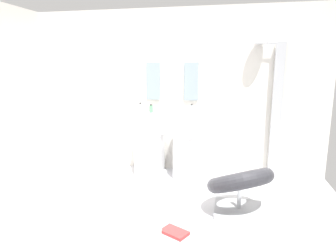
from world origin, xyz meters
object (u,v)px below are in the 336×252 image
object	(u,v)px
pedestal_sink_left	(150,142)
soap_bottle_green	(151,109)
pedestal_sink_right	(188,144)
coffee_mug	(158,229)
magazine_red	(175,232)
soap_bottle_white	(140,109)
soap_bottle_clear	(192,109)
lounge_chair	(240,185)
shower_column	(275,109)

from	to	relation	value
pedestal_sink_left	soap_bottle_green	xyz separation A→B (m)	(-0.00, 0.13, 0.51)
pedestal_sink_right	coffee_mug	distance (m)	1.79
pedestal_sink_left	magazine_red	xyz separation A→B (m)	(0.72, -1.69, -0.49)
soap_bottle_white	soap_bottle_clear	world-z (taller)	soap_bottle_white
magazine_red	pedestal_sink_left	bearing A→B (deg)	140.11
pedestal_sink_left	soap_bottle_green	distance (m)	0.53
magazine_red	coffee_mug	world-z (taller)	coffee_mug
coffee_mug	soap_bottle_white	xyz separation A→B (m)	(-0.67, 1.65, 1.00)
pedestal_sink_right	lounge_chair	size ratio (longest dim) A/B	0.98
pedestal_sink_left	magazine_red	bearing A→B (deg)	-66.88
soap_bottle_white	soap_bottle_clear	xyz separation A→B (m)	(0.77, 0.24, -0.02)
magazine_red	soap_bottle_clear	distance (m)	2.12
pedestal_sink_left	pedestal_sink_right	distance (m)	0.62
shower_column	magazine_red	distance (m)	2.48
pedestal_sink_right	coffee_mug	xyz separation A→B (m)	(-0.07, -1.72, -0.46)
shower_column	magazine_red	bearing A→B (deg)	-121.72
soap_bottle_white	lounge_chair	bearing A→B (deg)	-33.51
lounge_chair	soap_bottle_green	distance (m)	1.95
pedestal_sink_left	soap_bottle_clear	distance (m)	0.85
pedestal_sink_right	lounge_chair	xyz separation A→B (m)	(0.76, -1.07, -0.17)
lounge_chair	soap_bottle_clear	size ratio (longest dim) A/B	7.25
pedestal_sink_right	soap_bottle_white	xyz separation A→B (m)	(-0.74, -0.08, 0.54)
magazine_red	soap_bottle_green	bearing A→B (deg)	138.75
shower_column	soap_bottle_green	xyz separation A→B (m)	(-1.91, -0.09, -0.04)
pedestal_sink_right	shower_column	world-z (taller)	shower_column
soap_bottle_green	magazine_red	bearing A→B (deg)	-68.24
lounge_chair	soap_bottle_white	xyz separation A→B (m)	(-1.50, 0.99, 0.71)
magazine_red	pedestal_sink_right	bearing A→B (deg)	120.55
soap_bottle_clear	soap_bottle_green	size ratio (longest dim) A/B	1.12
soap_bottle_clear	shower_column	bearing A→B (deg)	2.44
lounge_chair	soap_bottle_green	bearing A→B (deg)	139.11
lounge_chair	coffee_mug	bearing A→B (deg)	-141.69
shower_column	soap_bottle_white	distance (m)	2.04
soap_bottle_green	lounge_chair	bearing A→B (deg)	-40.89
shower_column	soap_bottle_green	bearing A→B (deg)	-177.40
lounge_chair	magazine_red	xyz separation A→B (m)	(-0.66, -0.62, -0.32)
pedestal_sink_right	magazine_red	world-z (taller)	pedestal_sink_right
shower_column	coffee_mug	bearing A→B (deg)	-124.87
pedestal_sink_left	soap_bottle_white	bearing A→B (deg)	-146.56
soap_bottle_clear	soap_bottle_green	world-z (taller)	soap_bottle_clear
pedestal_sink_right	lounge_chair	world-z (taller)	pedestal_sink_right
pedestal_sink_left	soap_bottle_white	size ratio (longest dim) A/B	5.86
shower_column	soap_bottle_green	size ratio (longest dim) A/B	15.11
coffee_mug	soap_bottle_green	world-z (taller)	soap_bottle_green
pedestal_sink_right	coffee_mug	size ratio (longest dim) A/B	11.14
lounge_chair	magazine_red	distance (m)	0.96
pedestal_sink_right	soap_bottle_white	bearing A→B (deg)	-173.90
shower_column	lounge_chair	world-z (taller)	shower_column
magazine_red	soap_bottle_green	world-z (taller)	soap_bottle_green
pedestal_sink_left	pedestal_sink_right	size ratio (longest dim) A/B	1.00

